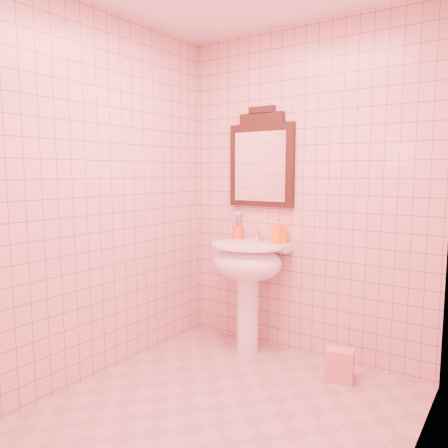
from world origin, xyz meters
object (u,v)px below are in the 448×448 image
Objects in this scene: toothbrush_cup at (238,232)px; towel at (340,365)px; pedestal_sink at (247,270)px; mirror at (261,161)px; soap_dispenser at (279,231)px.

towel is at bearing -13.88° from toothbrush_cup.
mirror is (0.00, 0.20, 0.84)m from pedestal_sink.
toothbrush_cup reaches higher than towel.
towel is (0.98, -0.24, -0.81)m from toothbrush_cup.
pedestal_sink is 0.39m from soap_dispenser.
toothbrush_cup is at bearing 138.81° from pedestal_sink.
toothbrush_cup is at bearing -174.49° from mirror.
pedestal_sink is 0.95m from towel.
toothbrush_cup is (-0.21, 0.18, 0.26)m from pedestal_sink.
toothbrush_cup is 0.92× the size of towel.
toothbrush_cup reaches higher than soap_dispenser.
mirror is at bearing 5.51° from toothbrush_cup.
pedestal_sink reaches higher than towel.
towel is at bearing 2.03° from soap_dispenser.
toothbrush_cup is at bearing 166.12° from towel.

